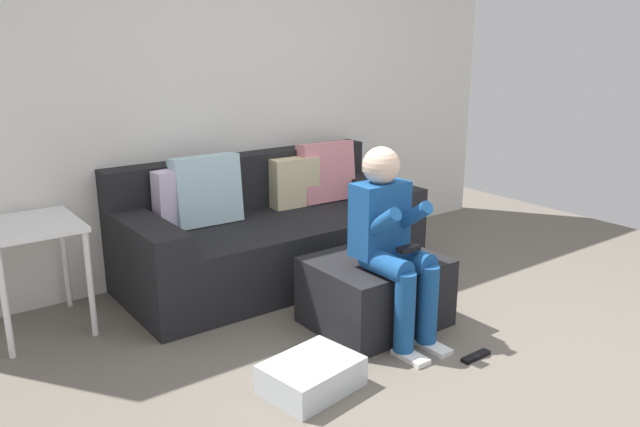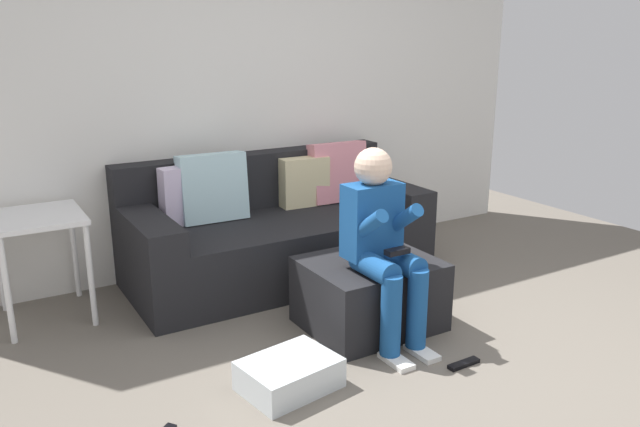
% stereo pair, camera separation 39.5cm
% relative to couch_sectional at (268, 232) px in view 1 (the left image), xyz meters
% --- Properties ---
extents(ground_plane, '(6.56, 6.56, 0.00)m').
position_rel_couch_sectional_xyz_m(ground_plane, '(0.10, -1.91, -0.34)').
color(ground_plane, '#6B6359').
extents(wall_back, '(5.05, 0.10, 2.80)m').
position_rel_couch_sectional_xyz_m(wall_back, '(0.10, 0.46, 1.06)').
color(wall_back, silver).
rests_on(wall_back, ground_plane).
extents(couch_sectional, '(2.16, 0.97, 0.94)m').
position_rel_couch_sectional_xyz_m(couch_sectional, '(0.00, 0.00, 0.00)').
color(couch_sectional, black).
rests_on(couch_sectional, ground_plane).
extents(ottoman, '(0.78, 0.64, 0.42)m').
position_rel_couch_sectional_xyz_m(ottoman, '(0.11, -1.07, -0.13)').
color(ottoman, black).
rests_on(ottoman, ground_plane).
extents(person_seated, '(0.33, 0.60, 1.13)m').
position_rel_couch_sectional_xyz_m(person_seated, '(0.06, -1.25, 0.28)').
color(person_seated, '#194C8C').
rests_on(person_seated, ground_plane).
extents(storage_bin, '(0.52, 0.42, 0.16)m').
position_rel_couch_sectional_xyz_m(storage_bin, '(-0.65, -1.45, -0.26)').
color(storage_bin, silver).
rests_on(storage_bin, ground_plane).
extents(side_table, '(0.52, 0.59, 0.68)m').
position_rel_couch_sectional_xyz_m(side_table, '(-1.58, 0.07, 0.23)').
color(side_table, white).
rests_on(side_table, ground_plane).
extents(remote_near_ottoman, '(0.20, 0.05, 0.02)m').
position_rel_couch_sectional_xyz_m(remote_near_ottoman, '(0.27, -1.74, -0.33)').
color(remote_near_ottoman, black).
rests_on(remote_near_ottoman, ground_plane).
extents(remote_by_storage_bin, '(0.16, 0.12, 0.02)m').
position_rel_couch_sectional_xyz_m(remote_by_storage_bin, '(-0.22, -1.23, -0.33)').
color(remote_by_storage_bin, black).
rests_on(remote_by_storage_bin, ground_plane).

